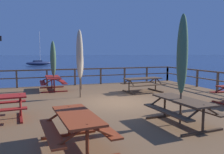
{
  "coord_description": "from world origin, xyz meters",
  "views": [
    {
      "loc": [
        -3.41,
        -8.85,
        2.81
      ],
      "look_at": [
        0.0,
        0.89,
        1.69
      ],
      "focal_mm": 35.69,
      "sensor_mm": 36.0,
      "label": 1
    }
  ],
  "objects": [
    {
      "name": "picnic_table_back_left",
      "position": [
        2.14,
        1.94,
        1.25
      ],
      "size": [
        2.17,
        1.57,
        0.78
      ],
      "color": "brown",
      "rests_on": "wooden_deck"
    },
    {
      "name": "wooden_deck",
      "position": [
        0.0,
        0.0,
        0.35
      ],
      "size": [
        12.77,
        11.89,
        0.69
      ],
      "primitive_type": "cube",
      "color": "brown",
      "rests_on": "ground"
    },
    {
      "name": "patio_umbrella_tall_mid_left",
      "position": [
        -1.37,
        1.57,
        2.73
      ],
      "size": [
        0.32,
        0.32,
        3.21
      ],
      "color": "#4C3828",
      "rests_on": "wooden_deck"
    },
    {
      "name": "patio_umbrella_short_front",
      "position": [
        -2.38,
        4.2,
        2.47
      ],
      "size": [
        0.32,
        0.32,
        2.79
      ],
      "color": "#4C3828",
      "rests_on": "wooden_deck"
    },
    {
      "name": "sailboat_distant",
      "position": [
        -2.36,
        45.68,
        0.51
      ],
      "size": [
        6.23,
        3.26,
        7.72
      ],
      "color": "navy",
      "rests_on": "ground"
    },
    {
      "name": "railing_waterside_far",
      "position": [
        -0.0,
        5.8,
        1.44
      ],
      "size": [
        12.57,
        0.1,
        1.09
      ],
      "color": "brown",
      "rests_on": "wooden_deck"
    },
    {
      "name": "patio_umbrella_tall_back_left",
      "position": [
        -0.89,
        3.8,
        2.26
      ],
      "size": [
        0.32,
        0.32,
        2.48
      ],
      "color": "#4C3828",
      "rests_on": "wooden_deck"
    },
    {
      "name": "picnic_table_mid_left",
      "position": [
        -2.43,
        4.22,
        1.25
      ],
      "size": [
        1.41,
        2.03,
        0.78
      ],
      "color": "maroon",
      "rests_on": "wooden_deck"
    },
    {
      "name": "patio_umbrella_short_mid",
      "position": [
        0.68,
        -3.38,
        2.75
      ],
      "size": [
        0.32,
        0.32,
        3.24
      ],
      "color": "#4C3828",
      "rests_on": "wooden_deck"
    },
    {
      "name": "ground_plane",
      "position": [
        0.0,
        0.0,
        0.0
      ],
      "size": [
        600.0,
        600.0,
        0.0
      ],
      "primitive_type": "plane",
      "color": "navy"
    },
    {
      "name": "picnic_table_back_right",
      "position": [
        -2.56,
        -4.05,
        1.25
      ],
      "size": [
        1.54,
        2.01,
        0.78
      ],
      "color": "#993819",
      "rests_on": "wooden_deck"
    },
    {
      "name": "picnic_table_front_left",
      "position": [
        0.68,
        -3.44,
        1.25
      ],
      "size": [
        1.52,
        2.11,
        0.78
      ],
      "color": "brown",
      "rests_on": "wooden_deck"
    }
  ]
}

